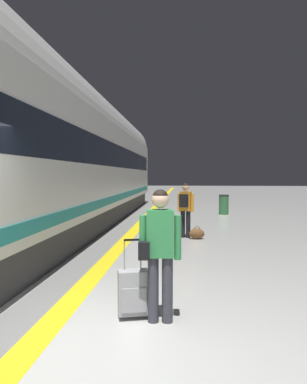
{
  "coord_description": "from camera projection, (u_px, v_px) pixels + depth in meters",
  "views": [
    {
      "loc": [
        1.12,
        -3.79,
        1.82
      ],
      "look_at": [
        0.41,
        4.94,
        1.42
      ],
      "focal_mm": 34.94,
      "sensor_mm": 36.0,
      "label": 1
    }
  ],
  "objects": [
    {
      "name": "safety_line_strip",
      "position": [
        140.0,
        224.0,
        13.95
      ],
      "size": [
        0.36,
        80.0,
        0.01
      ],
      "primitive_type": "cube",
      "color": "yellow",
      "rests_on": "ground"
    },
    {
      "name": "traveller_foreground",
      "position": [
        159.0,
        246.0,
        4.57
      ],
      "size": [
        0.52,
        0.29,
        1.64
      ],
      "color": "#383842",
      "rests_on": "ground"
    },
    {
      "name": "ground_plane",
      "position": [
        77.0,
        347.0,
        3.95
      ],
      "size": [
        120.0,
        120.0,
        0.0
      ],
      "primitive_type": "plane",
      "color": "#B7B7B2"
    },
    {
      "name": "passenger_near",
      "position": [
        185.0,
        205.0,
        10.79
      ],
      "size": [
        0.47,
        0.38,
        1.58
      ],
      "color": "black",
      "rests_on": "ground"
    },
    {
      "name": "waste_bin",
      "position": [
        224.0,
        204.0,
        17.24
      ],
      "size": [
        0.46,
        0.46,
        0.91
      ],
      "color": "#2D6638",
      "rests_on": "ground"
    },
    {
      "name": "tactile_edge_band",
      "position": [
        130.0,
        223.0,
        13.98
      ],
      "size": [
        0.73,
        80.0,
        0.01
      ],
      "primitive_type": "cube",
      "color": "slate",
      "rests_on": "ground"
    },
    {
      "name": "high_speed_train",
      "position": [
        49.0,
        151.0,
        10.62
      ],
      "size": [
        2.94,
        29.8,
        4.97
      ],
      "color": "#38383D",
      "rests_on": "ground"
    },
    {
      "name": "duffel_bag_near",
      "position": [
        197.0,
        234.0,
        10.6
      ],
      "size": [
        0.44,
        0.26,
        0.36
      ],
      "color": "brown",
      "rests_on": "ground"
    },
    {
      "name": "rolling_suitcase_foreground",
      "position": [
        133.0,
        292.0,
        4.72
      ],
      "size": [
        0.42,
        0.31,
        1.01
      ],
      "color": "#9E9EA3",
      "rests_on": "ground"
    }
  ]
}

